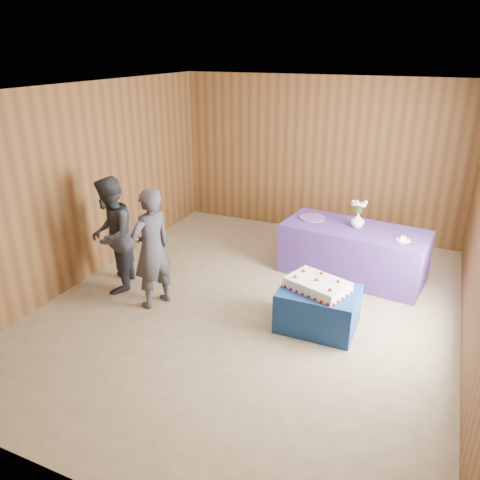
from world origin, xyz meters
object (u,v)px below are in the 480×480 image
Objects in this scene: serving_table at (353,252)px; sheet_cake at (317,285)px; guest_left at (152,249)px; cake_table at (318,308)px; guest_right at (112,235)px; vase at (358,220)px.

sheet_cake is at bearing -87.67° from serving_table.
guest_left is (-2.18, -1.86, 0.41)m from serving_table.
guest_right is at bearing -176.78° from cake_table.
guest_left is (-2.08, -0.33, 0.53)m from cake_table.
sheet_cake is 0.53× the size of guest_left.
guest_right is at bearing -142.60° from serving_table.
guest_right is (-0.74, 0.15, 0.01)m from guest_left.
guest_right reaches higher than guest_left.
guest_right is (-2.91, -1.71, 0.42)m from serving_table.
vase is at bearing 79.57° from serving_table.
vase is at bearing 104.66° from sheet_cake.
serving_table is 9.80× the size of vase.
serving_table reaches higher than sheet_cake.
guest_right is at bearing -156.79° from sheet_cake.
sheet_cake is 2.09m from guest_left.
vase is at bearing 150.42° from guest_left.
guest_left is at bearing -171.40° from cake_table.
sheet_cake reaches higher than cake_table.
serving_table is at bearing 95.55° from guest_right.
cake_table is 1.54m from serving_table.
vase is (0.01, 0.04, 0.48)m from serving_table.
cake_table is at bearing -86.70° from serving_table.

